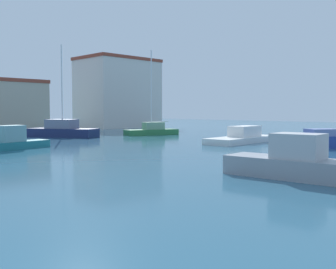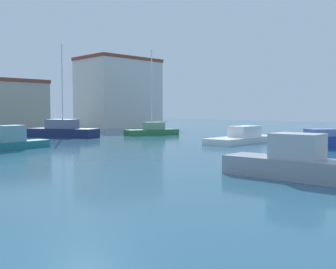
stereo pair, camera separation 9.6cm
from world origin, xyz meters
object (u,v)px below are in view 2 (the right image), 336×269
motorboat_blue_outer_mooring (329,140)px  sailboat_navy_distant_east (63,130)px  sailboat_green_center_channel (152,130)px  motorboat_white_far_right (243,137)px  motorboat_grey_mid_harbor (293,162)px  motorboat_teal_distant_north (15,141)px

motorboat_blue_outer_mooring → sailboat_navy_distant_east: bearing=108.4°
sailboat_green_center_channel → motorboat_blue_outer_mooring: (-0.92, -20.91, 0.00)m
motorboat_white_far_right → motorboat_grey_mid_harbor: 18.40m
sailboat_green_center_channel → motorboat_teal_distant_north: sailboat_green_center_channel is taller
sailboat_green_center_channel → motorboat_white_far_right: sailboat_green_center_channel is taller
motorboat_teal_distant_north → motorboat_grey_mid_harbor: motorboat_grey_mid_harbor is taller
sailboat_navy_distant_east → motorboat_teal_distant_north: size_ratio=1.89×
motorboat_white_far_right → motorboat_teal_distant_north: motorboat_teal_distant_north is taller
sailboat_green_center_channel → sailboat_navy_distant_east: size_ratio=1.00×
motorboat_blue_outer_mooring → motorboat_teal_distant_north: (-17.46, 15.72, 0.05)m
motorboat_white_far_right → motorboat_grey_mid_harbor: (-13.95, -12.00, 0.19)m
motorboat_teal_distant_north → sailboat_green_center_channel: bearing=15.8°
motorboat_teal_distant_north → motorboat_grey_mid_harbor: bearing=-82.0°
motorboat_white_far_right → sailboat_green_center_channel: bearing=83.4°
motorboat_grey_mid_harbor → sailboat_navy_distant_east: bearing=77.9°
motorboat_white_far_right → motorboat_grey_mid_harbor: motorboat_grey_mid_harbor is taller
motorboat_white_far_right → motorboat_blue_outer_mooring: bearing=-85.0°
motorboat_grey_mid_harbor → motorboat_blue_outer_mooring: bearing=17.6°
sailboat_navy_distant_east → motorboat_white_far_right: (7.63, -17.54, -0.25)m
sailboat_navy_distant_east → motorboat_teal_distant_north: 12.99m
sailboat_navy_distant_east → motorboat_white_far_right: size_ratio=1.13×
motorboat_grey_mid_harbor → motorboat_white_far_right: bearing=40.7°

